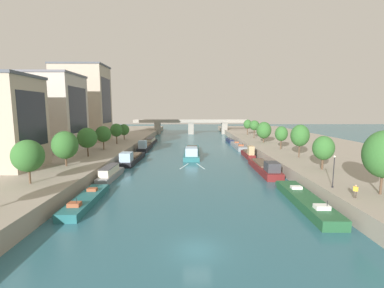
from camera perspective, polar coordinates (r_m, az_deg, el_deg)
name	(u,v)px	position (r m, az deg, el deg)	size (l,w,h in m)	color
ground_plane	(197,251)	(25.37, 1.20, -22.27)	(400.00, 400.00, 0.00)	#2D6070
quay_left	(74,148)	(85.08, -24.35, -0.84)	(36.00, 170.00, 2.26)	gray
quay_right	(309,148)	(85.66, 24.14, -0.78)	(36.00, 170.00, 2.26)	gray
barge_midriver	(192,152)	(72.41, -0.03, -1.71)	(4.51, 23.21, 3.09)	#23666B
wake_behind_barge	(192,166)	(58.48, 0.09, -4.85)	(5.60, 5.94, 0.03)	#A0CCD6
moored_boat_left_upstream	(86,200)	(38.51, -22.14, -11.26)	(2.80, 12.92, 2.14)	#23666B
moored_boat_left_far	(110,173)	(50.11, -17.43, -6.15)	(2.37, 10.96, 2.46)	gray
moored_boat_left_near	(131,158)	(64.39, -13.09, -3.08)	(3.74, 15.98, 3.09)	black
moored_boat_left_midway	(145,147)	(82.21, -10.27, -0.64)	(3.12, 14.40, 3.49)	black
moored_boat_left_downstream	(151,141)	(97.51, -8.97, 0.62)	(3.01, 13.99, 2.23)	black
moored_boat_right_upstream	(305,200)	(38.53, 23.47, -11.19)	(3.43, 16.51, 2.31)	#235633
moored_boat_right_midway	(265,167)	(54.93, 15.57, -4.96)	(3.28, 16.63, 3.02)	maroon
moored_boat_right_second	(248,154)	(70.36, 12.19, -2.07)	(1.99, 10.85, 3.48)	maroon
moored_boat_right_end	(238,146)	(87.14, 10.08, -0.41)	(2.93, 16.10, 2.37)	gray
moored_boat_right_near	(230,140)	(102.09, 8.23, 0.78)	(1.83, 11.04, 2.31)	#1E284C
tree_left_distant	(28,156)	(42.79, -32.21, -2.21)	(4.18, 4.18, 6.20)	brown
tree_left_far	(65,145)	(52.87, -26.00, -0.20)	(4.59, 4.59, 6.46)	brown
tree_left_nearest	(87,138)	(61.71, -21.93, 1.24)	(4.25, 4.25, 6.35)	brown
tree_left_second	(103,134)	(70.80, -18.83, 2.07)	(3.98, 3.98, 6.11)	brown
tree_left_past_mid	(116,130)	(81.27, -16.20, 2.91)	(3.59, 3.59, 6.14)	brown
tree_left_end_of_row	(124,130)	(92.09, -14.65, 3.04)	(3.60, 3.60, 5.34)	brown
tree_right_nearest	(384,154)	(39.06, 36.42, -1.82)	(4.68, 4.68, 7.89)	brown
tree_right_third	(323,148)	(50.29, 26.78, -0.80)	(3.57, 3.57, 5.84)	brown
tree_right_second	(300,135)	(60.61, 22.52, 1.73)	(3.88, 3.88, 7.13)	brown
tree_right_midway	(281,134)	(71.80, 18.94, 2.14)	(3.25, 3.25, 5.99)	brown
tree_right_past_mid	(264,130)	(84.38, 15.43, 2.92)	(4.53, 4.53, 6.47)	brown
tree_right_by_lamp	(254,125)	(97.13, 13.47, 3.97)	(3.47, 3.47, 6.38)	brown
tree_right_end_of_row	(248,124)	(108.96, 12.05, 4.25)	(3.25, 3.25, 6.17)	brown
lamppost_right_bank	(334,170)	(39.45, 28.56, -5.01)	(0.28, 0.28, 4.34)	black
building_left_tall	(50,113)	(74.27, -28.65, 6.04)	(14.77, 12.92, 19.03)	#BCB2A8
building_left_far_end	(82,104)	(92.73, -22.82, 8.15)	(16.17, 11.44, 24.39)	#B2A38E
bridge_far	(191,125)	(133.24, -0.24, 4.18)	(58.10, 4.40, 7.40)	gray
person_on_quay	(356,190)	(36.47, 32.13, -8.60)	(0.40, 0.41, 1.62)	#473D33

